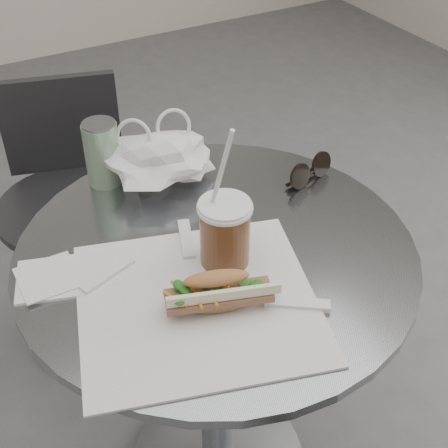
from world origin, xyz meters
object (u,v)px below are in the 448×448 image
cafe_table (217,344)px  drink_can (102,153)px  chair_far (79,237)px  iced_coffee (225,233)px  sunglasses (310,172)px  banh_mi (218,292)px

cafe_table → drink_can: size_ratio=5.35×
chair_far → drink_can: (0.01, -0.33, 0.46)m
chair_far → iced_coffee: iced_coffee is taller
cafe_table → sunglasses: (0.28, 0.10, 0.30)m
banh_mi → drink_can: 0.45m
drink_can → cafe_table: bearing=-71.7°
sunglasses → chair_far: bearing=112.1°
chair_far → drink_can: 0.56m
chair_far → drink_can: drink_can is taller
iced_coffee → sunglasses: iced_coffee is taller
iced_coffee → drink_can: size_ratio=2.00×
cafe_table → chair_far: chair_far is taller
chair_far → iced_coffee: 0.83m
chair_far → iced_coffee: bearing=114.3°
sunglasses → cafe_table: bearing=-174.7°
iced_coffee → drink_can: iced_coffee is taller
drink_can → chair_far: bearing=91.9°
banh_mi → sunglasses: banh_mi is taller
cafe_table → sunglasses: 0.42m
cafe_table → banh_mi: (-0.07, -0.14, 0.31)m
cafe_table → banh_mi: 0.35m
chair_far → banh_mi: banh_mi is taller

